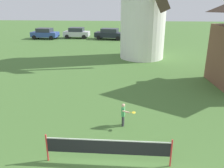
# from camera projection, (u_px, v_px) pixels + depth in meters

# --- Properties ---
(tennis_net) EXTENTS (4.54, 0.06, 1.10)m
(tennis_net) POSITION_uv_depth(u_px,v_px,m) (108.00, 147.00, 8.47)
(tennis_net) COLOR red
(tennis_net) RESTS_ON ground_plane
(player_far) EXTENTS (0.68, 0.54, 1.13)m
(player_far) POSITION_uv_depth(u_px,v_px,m) (124.00, 113.00, 11.05)
(player_far) COLOR #333338
(player_far) RESTS_ON ground_plane
(parked_car_blue) EXTENTS (4.06, 2.20, 1.56)m
(parked_car_blue) POSITION_uv_depth(u_px,v_px,m) (45.00, 33.00, 35.15)
(parked_car_blue) COLOR #334C99
(parked_car_blue) RESTS_ON ground_plane
(parked_car_silver) EXTENTS (3.87, 2.01, 1.56)m
(parked_car_silver) POSITION_uv_depth(u_px,v_px,m) (77.00, 33.00, 35.80)
(parked_car_silver) COLOR silver
(parked_car_silver) RESTS_ON ground_plane
(parked_car_black) EXTENTS (4.51, 2.48, 1.56)m
(parked_car_black) POSITION_uv_depth(u_px,v_px,m) (110.00, 34.00, 34.76)
(parked_car_black) COLOR #1E232D
(parked_car_black) RESTS_ON ground_plane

